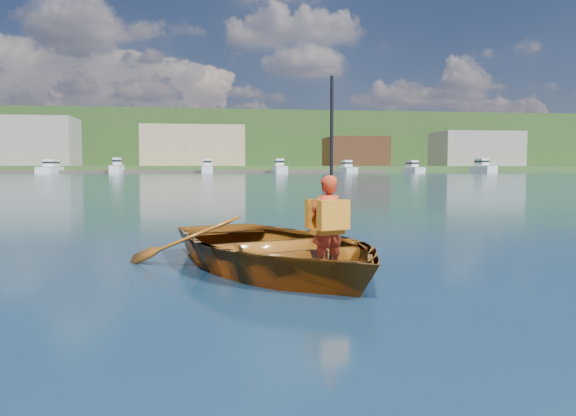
# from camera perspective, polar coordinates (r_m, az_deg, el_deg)

# --- Properties ---
(ground) EXTENTS (600.00, 600.00, 0.00)m
(ground) POSITION_cam_1_polar(r_m,az_deg,el_deg) (6.93, -5.94, -5.67)
(ground) COLOR #102B45
(ground) RESTS_ON ground
(rowboat) EXTENTS (3.95, 4.59, 0.80)m
(rowboat) POSITION_cam_1_polar(r_m,az_deg,el_deg) (6.48, -1.48, -4.08)
(rowboat) COLOR brown
(rowboat) RESTS_ON ground
(child_paddler) EXTENTS (0.43, 0.44, 2.02)m
(child_paddler) POSITION_cam_1_polar(r_m,az_deg,el_deg) (5.74, 4.00, -1.37)
(child_paddler) COLOR #B93218
(child_paddler) RESTS_ON ground
(shoreline) EXTENTS (400.00, 140.00, 22.00)m
(shoreline) POSITION_cam_1_polar(r_m,az_deg,el_deg) (243.61, -7.92, 6.12)
(shoreline) COLOR #38521E
(shoreline) RESTS_ON ground
(dock) EXTENTS (159.91, 14.79, 0.80)m
(dock) POSITION_cam_1_polar(r_m,az_deg,el_deg) (155.07, -11.21, 3.64)
(dock) COLOR #4F4339
(dock) RESTS_ON ground
(waterfront_buildings) EXTENTS (202.00, 16.00, 14.00)m
(waterfront_buildings) POSITION_cam_1_polar(r_m,az_deg,el_deg) (172.11, -10.49, 6.13)
(waterfront_buildings) COLOR brown
(waterfront_buildings) RESTS_ON ground
(marina_yachts) EXTENTS (142.55, 13.18, 4.28)m
(marina_yachts) POSITION_cam_1_polar(r_m,az_deg,el_deg) (150.35, -4.76, 4.06)
(marina_yachts) COLOR white
(marina_yachts) RESTS_ON ground
(hillside_trees) EXTENTS (206.70, 90.05, 27.26)m
(hillside_trees) POSITION_cam_1_polar(r_m,az_deg,el_deg) (254.19, -8.39, 8.15)
(hillside_trees) COLOR #382314
(hillside_trees) RESTS_ON ground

